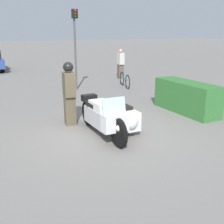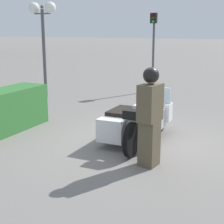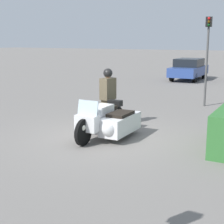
{
  "view_description": "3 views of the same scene",
  "coord_description": "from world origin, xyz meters",
  "px_view_note": "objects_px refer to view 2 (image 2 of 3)",
  "views": [
    {
      "loc": [
        6.56,
        -3.18,
        2.71
      ],
      "look_at": [
        0.08,
        0.13,
        0.61
      ],
      "focal_mm": 45.0,
      "sensor_mm": 36.0,
      "label": 1
    },
    {
      "loc": [
        -7.03,
        -2.59,
        2.54
      ],
      "look_at": [
        -0.94,
        0.27,
        0.89
      ],
      "focal_mm": 55.0,
      "sensor_mm": 36.0,
      "label": 2
    },
    {
      "loc": [
        8.36,
        4.65,
        2.78
      ],
      "look_at": [
        0.52,
        0.44,
        0.88
      ],
      "focal_mm": 55.0,
      "sensor_mm": 36.0,
      "label": 3
    }
  ],
  "objects_px": {
    "traffic_light_near": "(153,40)",
    "twin_lamp_post": "(43,20)",
    "officer_rider": "(150,115)",
    "police_motorcycle": "(137,120)",
    "hedge_bush_curbside": "(4,111)"
  },
  "relations": [
    {
      "from": "officer_rider",
      "to": "twin_lamp_post",
      "type": "distance_m",
      "value": 7.61
    },
    {
      "from": "officer_rider",
      "to": "twin_lamp_post",
      "type": "height_order",
      "value": "twin_lamp_post"
    },
    {
      "from": "police_motorcycle",
      "to": "officer_rider",
      "type": "xyz_separation_m",
      "value": [
        -1.27,
        -0.75,
        0.5
      ]
    },
    {
      "from": "police_motorcycle",
      "to": "hedge_bush_curbside",
      "type": "xyz_separation_m",
      "value": [
        -0.73,
        3.26,
        0.04
      ]
    },
    {
      "from": "traffic_light_near",
      "to": "twin_lamp_post",
      "type": "bearing_deg",
      "value": -47.56
    },
    {
      "from": "officer_rider",
      "to": "traffic_light_near",
      "type": "distance_m",
      "value": 7.96
    },
    {
      "from": "officer_rider",
      "to": "twin_lamp_post",
      "type": "relative_size",
      "value": 0.54
    },
    {
      "from": "police_motorcycle",
      "to": "officer_rider",
      "type": "height_order",
      "value": "officer_rider"
    },
    {
      "from": "police_motorcycle",
      "to": "officer_rider",
      "type": "distance_m",
      "value": 1.56
    },
    {
      "from": "police_motorcycle",
      "to": "hedge_bush_curbside",
      "type": "height_order",
      "value": "police_motorcycle"
    },
    {
      "from": "officer_rider",
      "to": "hedge_bush_curbside",
      "type": "height_order",
      "value": "officer_rider"
    },
    {
      "from": "hedge_bush_curbside",
      "to": "traffic_light_near",
      "type": "xyz_separation_m",
      "value": [
        6.95,
        -1.55,
        1.55
      ]
    },
    {
      "from": "police_motorcycle",
      "to": "traffic_light_near",
      "type": "relative_size",
      "value": 0.85
    },
    {
      "from": "hedge_bush_curbside",
      "to": "traffic_light_near",
      "type": "bearing_deg",
      "value": -12.54
    },
    {
      "from": "hedge_bush_curbside",
      "to": "twin_lamp_post",
      "type": "xyz_separation_m",
      "value": [
        4.13,
        1.71,
        2.3
      ]
    }
  ]
}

